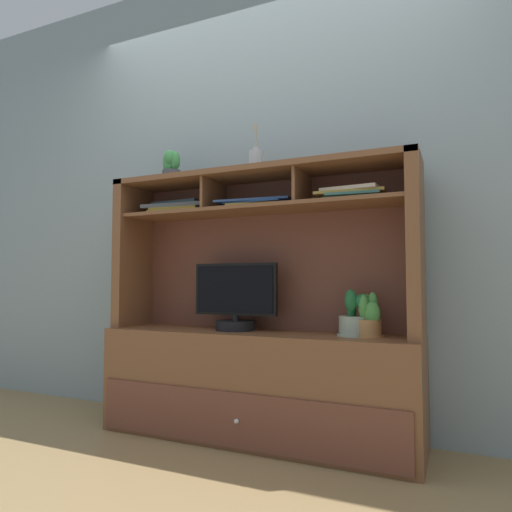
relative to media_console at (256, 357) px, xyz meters
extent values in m
cube|color=olive|center=(0.00, -0.01, -0.43)|extent=(6.00, 6.00, 0.02)
cube|color=gray|center=(0.00, 0.23, 0.98)|extent=(6.00, 0.02, 2.80)
cube|color=brown|center=(0.00, -0.01, -0.14)|extent=(1.68, 0.42, 0.56)
cube|color=brown|center=(0.00, -0.22, -0.27)|extent=(1.61, 0.01, 0.26)
sphere|color=silver|center=(0.00, -0.23, -0.27)|extent=(0.02, 0.02, 0.02)
cube|color=brown|center=(-0.81, -0.01, 0.56)|extent=(0.06, 0.33, 0.86)
cube|color=brown|center=(0.81, -0.01, 0.56)|extent=(0.06, 0.33, 0.86)
cube|color=brown|center=(0.00, 0.15, 0.55)|extent=(1.62, 0.02, 0.83)
cube|color=brown|center=(0.00, -0.01, 0.98)|extent=(1.68, 0.33, 0.03)
cube|color=brown|center=(0.00, -0.01, 0.78)|extent=(1.56, 0.29, 0.02)
cube|color=brown|center=(-0.26, -0.01, 0.88)|extent=(0.02, 0.28, 0.17)
cube|color=brown|center=(0.26, -0.01, 0.88)|extent=(0.02, 0.28, 0.17)
cylinder|color=black|center=(-0.12, -0.01, 0.16)|extent=(0.21, 0.21, 0.05)
cylinder|color=black|center=(-0.12, -0.01, 0.20)|extent=(0.04, 0.04, 0.03)
cube|color=black|center=(-0.12, -0.01, 0.36)|extent=(0.48, 0.03, 0.28)
cube|color=black|center=(-0.12, -0.03, 0.36)|extent=(0.45, 0.00, 0.25)
cylinder|color=#AC7643|center=(0.58, 0.00, 0.18)|extent=(0.13, 0.13, 0.08)
cylinder|color=#AC7643|center=(0.58, 0.00, 0.14)|extent=(0.15, 0.15, 0.01)
ellipsoid|color=#438A3E|center=(0.61, 0.00, 0.29)|extent=(0.05, 0.05, 0.11)
ellipsoid|color=#438A3E|center=(0.59, 0.01, 0.26)|extent=(0.08, 0.05, 0.09)
ellipsoid|color=#438A3E|center=(0.57, 0.04, 0.28)|extent=(0.06, 0.08, 0.12)
ellipsoid|color=#438A3E|center=(0.57, 0.00, 0.29)|extent=(0.06, 0.06, 0.07)
ellipsoid|color=#438A3E|center=(0.57, -0.02, 0.27)|extent=(0.05, 0.06, 0.12)
ellipsoid|color=#438A3E|center=(0.61, -0.03, 0.25)|extent=(0.08, 0.05, 0.11)
cylinder|color=#91A28E|center=(0.52, 0.00, 0.18)|extent=(0.14, 0.14, 0.10)
cylinder|color=#91A28E|center=(0.52, 0.00, 0.14)|extent=(0.16, 0.16, 0.01)
ellipsoid|color=#1B5C2F|center=(0.56, -0.01, 0.30)|extent=(0.07, 0.08, 0.07)
ellipsoid|color=#1B5C2F|center=(0.50, 0.01, 0.25)|extent=(0.04, 0.08, 0.07)
ellipsoid|color=#1B5C2F|center=(0.51, -0.02, 0.31)|extent=(0.06, 0.05, 0.11)
cube|color=#4C7F60|center=(0.51, -0.01, 0.80)|extent=(0.26, 0.16, 0.02)
cube|color=#40786B|center=(0.53, 0.00, 0.82)|extent=(0.28, 0.22, 0.01)
cube|color=#B3933E|center=(0.51, 0.00, 0.83)|extent=(0.35, 0.20, 0.01)
cube|color=beige|center=(0.51, -0.01, 0.85)|extent=(0.29, 0.19, 0.02)
cube|color=gold|center=(-0.52, 0.03, 0.80)|extent=(0.33, 0.21, 0.02)
cube|color=gold|center=(-0.52, 0.03, 0.82)|extent=(0.32, 0.22, 0.01)
cube|color=slate|center=(-0.52, 0.03, 0.84)|extent=(0.42, 0.22, 0.02)
cube|color=#2A3D47|center=(-0.51, 0.03, 0.86)|extent=(0.31, 0.15, 0.02)
cube|color=gold|center=(-0.01, 0.00, 0.80)|extent=(0.29, 0.19, 0.02)
cube|color=#254988|center=(0.00, -0.01, 0.82)|extent=(0.33, 0.17, 0.01)
cube|color=#325085|center=(-0.01, 0.00, 0.83)|extent=(0.43, 0.22, 0.01)
cylinder|color=#A8ADB3|center=(0.00, -0.01, 1.05)|extent=(0.08, 0.08, 0.11)
cylinder|color=#A8ADB3|center=(0.00, -0.01, 1.11)|extent=(0.04, 0.04, 0.02)
cylinder|color=tan|center=(0.00, -0.01, 1.18)|extent=(0.00, 0.02, 0.15)
cylinder|color=tan|center=(0.00, -0.01, 1.18)|extent=(0.03, 0.02, 0.15)
cylinder|color=tan|center=(0.00, -0.01, 1.18)|extent=(0.02, 0.01, 0.15)
cylinder|color=tan|center=(0.00, -0.01, 1.18)|extent=(0.00, 0.04, 0.15)
cylinder|color=tan|center=(0.00, -0.01, 1.18)|extent=(0.02, 0.02, 0.15)
cylinder|color=tan|center=(0.00, -0.01, 1.18)|extent=(0.02, 0.01, 0.16)
cylinder|color=#45484C|center=(-0.55, -0.01, 1.02)|extent=(0.11, 0.11, 0.06)
cylinder|color=#45484C|center=(-0.55, -0.01, 1.00)|extent=(0.12, 0.12, 0.01)
ellipsoid|color=#3D9049|center=(-0.52, 0.00, 1.11)|extent=(0.06, 0.06, 0.11)
ellipsoid|color=#3D9049|center=(-0.53, 0.01, 1.12)|extent=(0.07, 0.05, 0.08)
ellipsoid|color=#3D9049|center=(-0.57, 0.01, 1.08)|extent=(0.07, 0.05, 0.10)
ellipsoid|color=#3D9049|center=(-0.56, -0.02, 1.10)|extent=(0.07, 0.05, 0.13)
ellipsoid|color=#3D9049|center=(-0.54, -0.02, 1.12)|extent=(0.07, 0.07, 0.09)
camera|label=1|loc=(1.00, -2.22, 0.39)|focal=32.02mm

